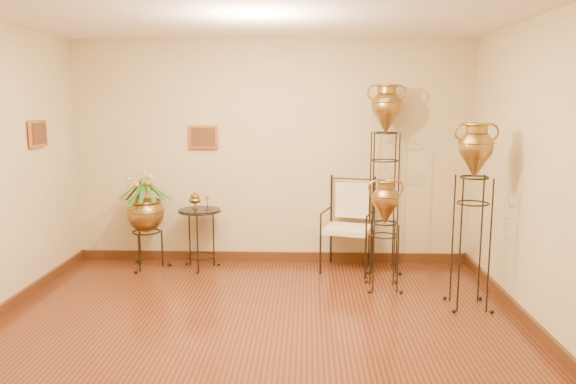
{
  "coord_description": "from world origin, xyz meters",
  "views": [
    {
      "loc": [
        0.45,
        -4.53,
        2.05
      ],
      "look_at": [
        0.25,
        1.3,
        1.1
      ],
      "focal_mm": 35.0,
      "sensor_mm": 36.0,
      "label": 1
    }
  ],
  "objects_px": {
    "amphora_mid": "(472,215)",
    "armchair": "(348,225)",
    "amphora_tall": "(384,176)",
    "planter_urn": "(145,209)",
    "side_table": "(200,237)"
  },
  "relations": [
    {
      "from": "amphora_mid",
      "to": "armchair",
      "type": "distance_m",
      "value": 1.68
    },
    {
      "from": "amphora_mid",
      "to": "armchair",
      "type": "xyz_separation_m",
      "value": [
        -1.13,
        1.18,
        -0.38
      ]
    },
    {
      "from": "amphora_tall",
      "to": "amphora_mid",
      "type": "xyz_separation_m",
      "value": [
        0.71,
        -1.21,
        -0.21
      ]
    },
    {
      "from": "amphora_mid",
      "to": "armchair",
      "type": "relative_size",
      "value": 1.67
    },
    {
      "from": "planter_urn",
      "to": "armchair",
      "type": "height_order",
      "value": "planter_urn"
    },
    {
      "from": "armchair",
      "to": "side_table",
      "type": "relative_size",
      "value": 1.2
    },
    {
      "from": "amphora_tall",
      "to": "amphora_mid",
      "type": "distance_m",
      "value": 1.42
    },
    {
      "from": "planter_urn",
      "to": "side_table",
      "type": "height_order",
      "value": "planter_urn"
    },
    {
      "from": "amphora_tall",
      "to": "armchair",
      "type": "xyz_separation_m",
      "value": [
        -0.43,
        -0.03,
        -0.6
      ]
    },
    {
      "from": "planter_urn",
      "to": "armchair",
      "type": "bearing_deg",
      "value": -0.74
    },
    {
      "from": "amphora_tall",
      "to": "side_table",
      "type": "relative_size",
      "value": 2.42
    },
    {
      "from": "armchair",
      "to": "side_table",
      "type": "height_order",
      "value": "armchair"
    },
    {
      "from": "armchair",
      "to": "planter_urn",
      "type": "bearing_deg",
      "value": -164.19
    },
    {
      "from": "side_table",
      "to": "amphora_tall",
      "type": "bearing_deg",
      "value": -0.02
    },
    {
      "from": "amphora_tall",
      "to": "planter_urn",
      "type": "relative_size",
      "value": 1.71
    }
  ]
}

